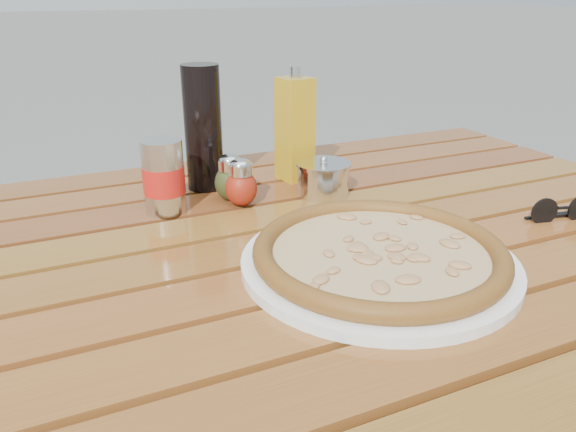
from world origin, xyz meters
name	(u,v)px	position (x,y,z in m)	size (l,w,h in m)	color
table	(294,286)	(0.00, 0.00, 0.67)	(1.40, 0.90, 0.75)	#391A0D
plate	(379,263)	(0.06, -0.12, 0.76)	(0.36, 0.36, 0.01)	white
pizza	(379,252)	(0.06, -0.12, 0.77)	(0.35, 0.35, 0.03)	beige
pepper_shaker	(241,183)	(-0.02, 0.16, 0.79)	(0.06, 0.06, 0.08)	#A32512
oregano_shaker	(230,178)	(-0.03, 0.20, 0.79)	(0.06, 0.06, 0.08)	#3A421A
dark_bottle	(203,128)	(-0.05, 0.28, 0.86)	(0.07, 0.07, 0.22)	black
soda_can	(164,177)	(-0.14, 0.19, 0.81)	(0.08, 0.08, 0.12)	silver
olive_oil_cruet	(295,129)	(0.12, 0.26, 0.85)	(0.07, 0.07, 0.21)	#B88C13
parmesan_tin	(323,178)	(0.13, 0.15, 0.78)	(0.12, 0.12, 0.07)	silver
sunglasses	(561,211)	(0.41, -0.11, 0.77)	(0.11, 0.04, 0.04)	black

